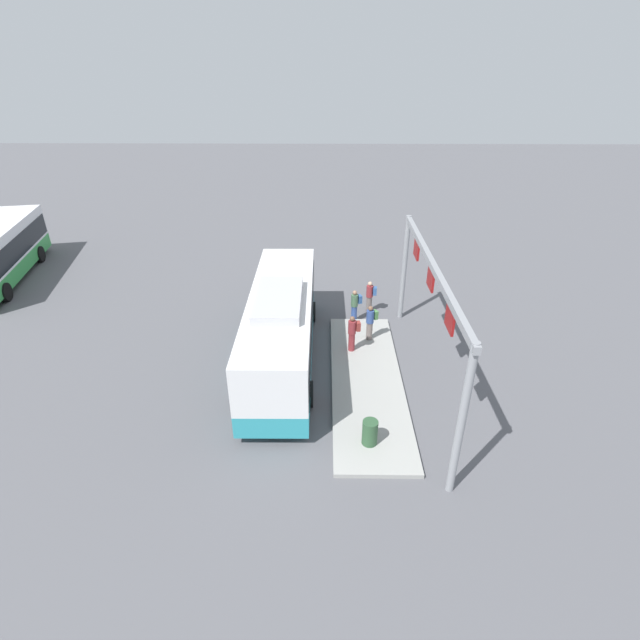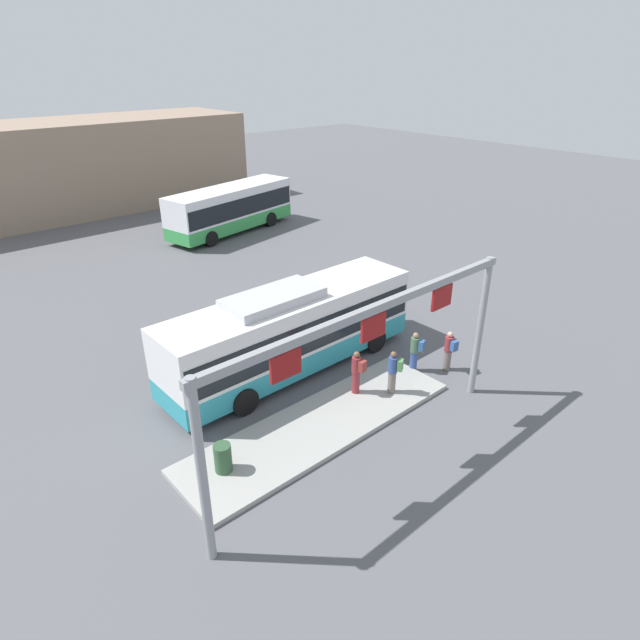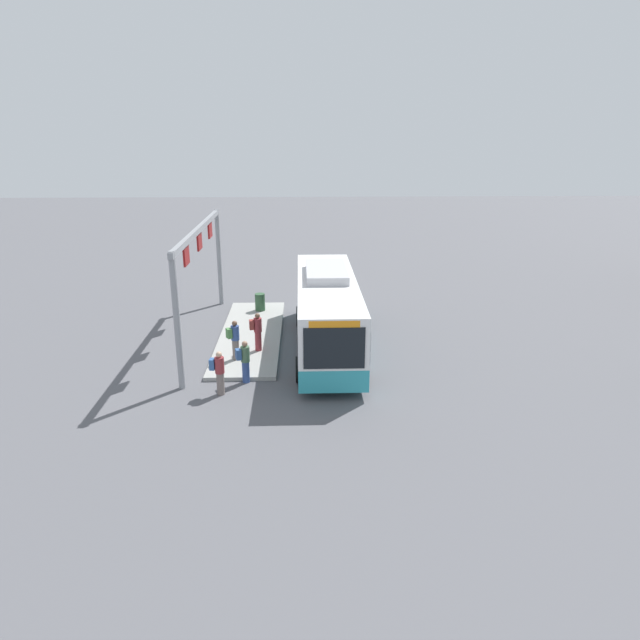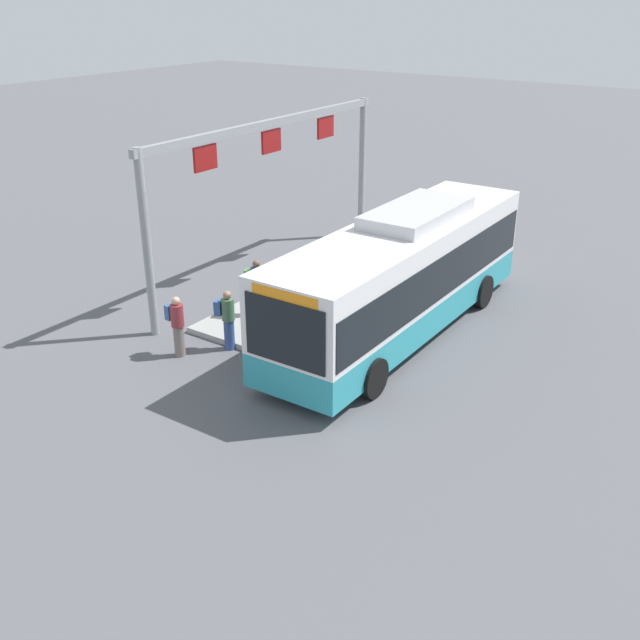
{
  "view_description": "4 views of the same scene",
  "coord_description": "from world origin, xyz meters",
  "px_view_note": "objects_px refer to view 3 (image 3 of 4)",
  "views": [
    {
      "loc": [
        -17.09,
        -1.79,
        11.37
      ],
      "look_at": [
        1.22,
        -1.58,
        1.29
      ],
      "focal_mm": 26.59,
      "sensor_mm": 36.0,
      "label": 1
    },
    {
      "loc": [
        -11.1,
        -14.25,
        11.08
      ],
      "look_at": [
        1.21,
        -0.28,
        1.85
      ],
      "focal_mm": 30.03,
      "sensor_mm": 36.0,
      "label": 2
    },
    {
      "loc": [
        23.58,
        -0.97,
        9.19
      ],
      "look_at": [
        1.68,
        -0.35,
        1.88
      ],
      "focal_mm": 32.14,
      "sensor_mm": 36.0,
      "label": 3
    },
    {
      "loc": [
        16.72,
        8.86,
        8.91
      ],
      "look_at": [
        2.59,
        -0.89,
        1.12
      ],
      "focal_mm": 41.46,
      "sensor_mm": 36.0,
      "label": 4
    }
  ],
  "objects_px": {
    "person_waiting_far": "(257,331)",
    "person_waiting_mid": "(235,339)",
    "person_waiting_near": "(245,361)",
    "person_boarding": "(219,372)",
    "trash_bin": "(260,302)",
    "bus_main": "(327,309)"
  },
  "relations": [
    {
      "from": "person_waiting_far",
      "to": "person_waiting_mid",
      "type": "bearing_deg",
      "value": -140.51
    },
    {
      "from": "person_waiting_near",
      "to": "person_waiting_mid",
      "type": "height_order",
      "value": "person_waiting_mid"
    },
    {
      "from": "person_boarding",
      "to": "person_waiting_mid",
      "type": "distance_m",
      "value": 2.98
    },
    {
      "from": "person_waiting_far",
      "to": "trash_bin",
      "type": "distance_m",
      "value": 5.79
    },
    {
      "from": "person_waiting_near",
      "to": "trash_bin",
      "type": "relative_size",
      "value": 1.86
    },
    {
      "from": "bus_main",
      "to": "person_boarding",
      "type": "height_order",
      "value": "bus_main"
    },
    {
      "from": "bus_main",
      "to": "person_boarding",
      "type": "relative_size",
      "value": 6.34
    },
    {
      "from": "person_boarding",
      "to": "person_waiting_mid",
      "type": "bearing_deg",
      "value": 92.33
    },
    {
      "from": "bus_main",
      "to": "person_waiting_near",
      "type": "xyz_separation_m",
      "value": [
        3.47,
        -3.26,
        -0.92
      ]
    },
    {
      "from": "person_waiting_far",
      "to": "person_boarding",
      "type": "bearing_deg",
      "value": -114.93
    },
    {
      "from": "person_boarding",
      "to": "trash_bin",
      "type": "distance_m",
      "value": 9.74
    },
    {
      "from": "person_waiting_near",
      "to": "person_boarding",
      "type": "bearing_deg",
      "value": -149.63
    },
    {
      "from": "person_boarding",
      "to": "bus_main",
      "type": "bearing_deg",
      "value": 54.68
    },
    {
      "from": "trash_bin",
      "to": "person_waiting_near",
      "type": "bearing_deg",
      "value": 0.27
    },
    {
      "from": "bus_main",
      "to": "trash_bin",
      "type": "relative_size",
      "value": 11.76
    },
    {
      "from": "bus_main",
      "to": "trash_bin",
      "type": "xyz_separation_m",
      "value": [
        -5.2,
        -3.3,
        -1.2
      ]
    },
    {
      "from": "person_waiting_mid",
      "to": "trash_bin",
      "type": "distance_m",
      "value": 6.78
    },
    {
      "from": "person_waiting_near",
      "to": "person_waiting_mid",
      "type": "xyz_separation_m",
      "value": [
        -1.93,
        -0.59,
        0.16
      ]
    },
    {
      "from": "person_boarding",
      "to": "person_waiting_mid",
      "type": "xyz_separation_m",
      "value": [
        -2.96,
        0.23,
        0.16
      ]
    },
    {
      "from": "person_boarding",
      "to": "person_waiting_mid",
      "type": "relative_size",
      "value": 1.0
    },
    {
      "from": "person_boarding",
      "to": "person_waiting_near",
      "type": "height_order",
      "value": "same"
    },
    {
      "from": "person_waiting_near",
      "to": "trash_bin",
      "type": "height_order",
      "value": "person_waiting_near"
    }
  ]
}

